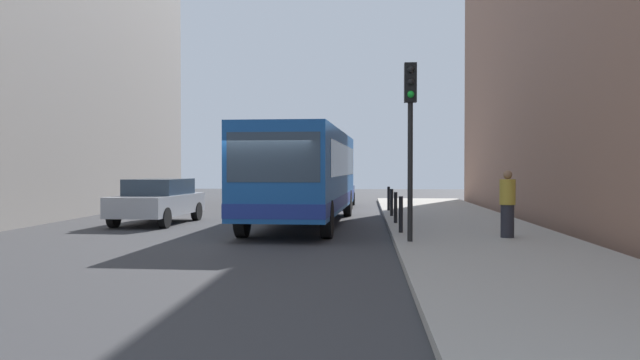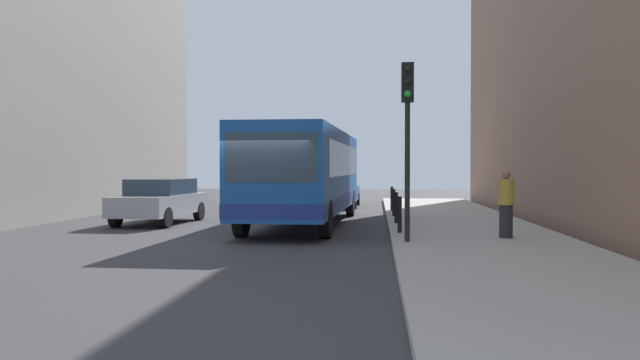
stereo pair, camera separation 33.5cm
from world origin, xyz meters
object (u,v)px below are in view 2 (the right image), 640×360
object	(u,v)px
bollard_mid	(396,208)
car_behind_bus	(338,190)
bus	(306,172)
traffic_light	(407,117)
bollard_far	(394,202)
pedestrian_near_signal	(506,204)
bollard_near	(400,215)
bollard_farthest	(392,199)
car_beside_bus	(160,200)

from	to	relation	value
bollard_mid	car_behind_bus	bearing A→B (deg)	102.95
bus	traffic_light	size ratio (longest dim) A/B	2.71
bollard_far	pedestrian_near_signal	world-z (taller)	pedestrian_near_signal
bollard_mid	bollard_far	distance (m)	2.93
bollard_near	bollard_far	world-z (taller)	same
bus	car_behind_bus	distance (m)	9.60
car_behind_bus	bollard_near	distance (m)	13.61
traffic_light	bollard_far	bearing A→B (deg)	90.73
car_behind_bus	bollard_farthest	world-z (taller)	car_behind_bus
bollard_near	car_behind_bus	bearing A→B (deg)	100.18
traffic_light	bollard_mid	world-z (taller)	traffic_light
bollard_mid	bollard_far	bearing A→B (deg)	90.00
traffic_light	bollard_far	distance (m)	8.24
bollard_far	bollard_farthest	bearing A→B (deg)	90.00
bus	bollard_near	bearing A→B (deg)	129.18
car_beside_bus	traffic_light	world-z (taller)	traffic_light
traffic_light	bollard_far	xyz separation A→B (m)	(-0.10, 7.89, -2.38)
bollard_mid	car_beside_bus	bearing A→B (deg)	173.30
bus	car_behind_bus	size ratio (longest dim) A/B	2.51
bollard_far	car_behind_bus	bearing A→B (deg)	107.72
bollard_near	bollard_mid	distance (m)	2.93
car_behind_bus	bollard_farthest	bearing A→B (deg)	118.72
traffic_light	pedestrian_near_signal	distance (m)	3.32
bus	car_behind_bus	xyz separation A→B (m)	(0.48, 9.54, -0.94)
pedestrian_near_signal	car_beside_bus	bearing A→B (deg)	-15.21
car_behind_bus	bollard_mid	xyz separation A→B (m)	(2.41, -10.46, -0.16)
bollard_mid	pedestrian_near_signal	size ratio (longest dim) A/B	0.58
pedestrian_near_signal	bollard_far	bearing A→B (deg)	-59.78
car_beside_bus	bollard_mid	xyz separation A→B (m)	(7.75, -0.91, -0.16)
bollard_farthest	traffic_light	bearing A→B (deg)	-89.47
bollard_mid	bollard_farthest	xyz separation A→B (m)	(0.00, 5.87, 0.00)
car_beside_bus	bollard_farthest	size ratio (longest dim) A/B	4.74
bollard_mid	pedestrian_near_signal	xyz separation A→B (m)	(2.52, -3.95, 0.34)
car_beside_bus	pedestrian_near_signal	bearing A→B (deg)	158.35
car_behind_bus	bollard_mid	size ratio (longest dim) A/B	4.67
car_beside_bus	bollard_far	world-z (taller)	car_beside_bus
bollard_near	traffic_light	bearing A→B (deg)	-87.17
car_behind_bus	bollard_mid	world-z (taller)	car_behind_bus
bus	bollard_far	world-z (taller)	bus
car_beside_bus	bollard_far	size ratio (longest dim) A/B	4.74
car_behind_bus	pedestrian_near_signal	bearing A→B (deg)	109.95
pedestrian_near_signal	bollard_near	bearing A→B (deg)	-11.82
car_behind_bus	traffic_light	xyz separation A→B (m)	(2.51, -15.42, 2.22)
pedestrian_near_signal	car_behind_bus	bearing A→B (deg)	-61.02
car_beside_bus	car_behind_bus	bearing A→B (deg)	-115.57
traffic_light	bollard_farthest	size ratio (longest dim) A/B	4.32
bus	bollard_near	world-z (taller)	bus
car_behind_bus	bollard_near	size ratio (longest dim) A/B	4.67
traffic_light	bollard_farthest	world-z (taller)	traffic_light
car_beside_bus	bollard_far	distance (m)	8.01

